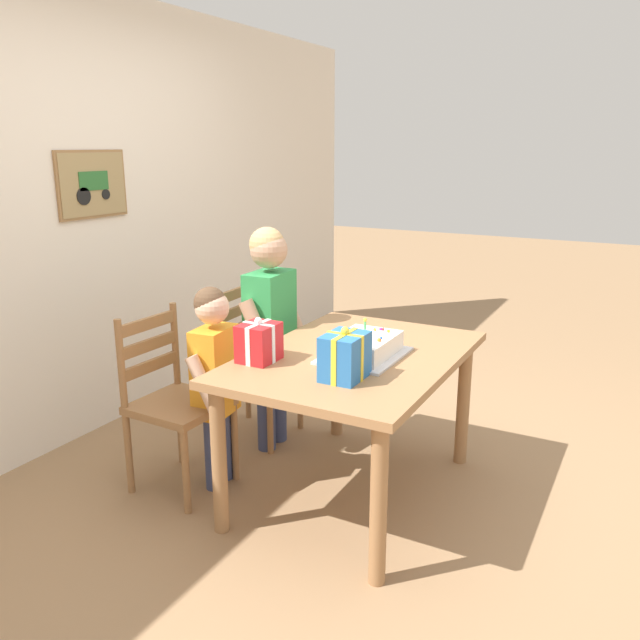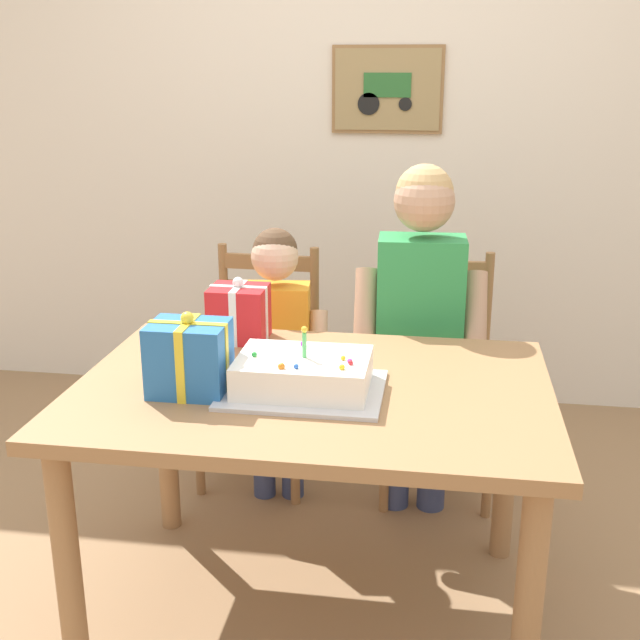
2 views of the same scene
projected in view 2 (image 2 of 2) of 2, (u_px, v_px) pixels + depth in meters
The scene contains 10 objects.
ground_plane at pixel (313, 608), 2.49m from camera, with size 20.00×20.00×0.00m, color #997551.
back_wall at pixel (373, 133), 3.78m from camera, with size 6.40×0.11×2.60m.
dining_table at pixel (313, 417), 2.29m from camera, with size 1.34×0.94×0.75m.
birthday_cake at pixel (303, 376), 2.19m from camera, with size 0.44×0.34×0.19m.
gift_box_red_large at pixel (239, 313), 2.61m from camera, with size 0.19×0.16×0.21m.
gift_box_beside_cake at pixel (189, 358), 2.18m from camera, with size 0.22×0.17×0.23m.
chair_left at pixel (261, 365), 3.19m from camera, with size 0.44×0.44×0.92m.
chair_right at pixel (437, 374), 3.09m from camera, with size 0.44×0.44×0.92m.
child_older at pixel (420, 309), 2.83m from camera, with size 0.47×0.27×1.29m.
child_younger at pixel (276, 340), 2.95m from camera, with size 0.40×0.24×1.06m.
Camera 2 is at (0.34, -2.07, 1.61)m, focal length 45.01 mm.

